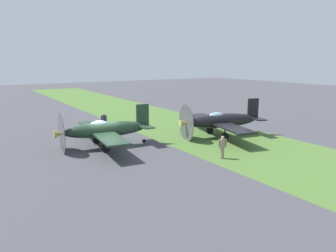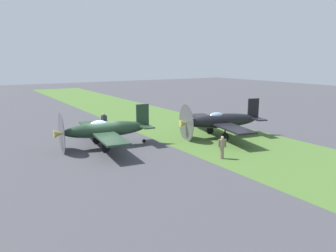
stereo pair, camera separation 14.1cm
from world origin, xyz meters
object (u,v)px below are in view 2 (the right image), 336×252
(ground_crew_chief, at_px, (104,121))
(runway_marker_cone, at_px, (133,128))
(ground_crew_mechanic, at_px, (222,147))
(airplane_wingman, at_px, (221,121))
(airplane_lead, at_px, (104,130))

(ground_crew_chief, height_order, runway_marker_cone, ground_crew_chief)
(ground_crew_mechanic, relative_size, runway_marker_cone, 3.93)
(airplane_wingman, relative_size, ground_crew_mechanic, 6.07)
(ground_crew_chief, bearing_deg, ground_crew_mechanic, -43.70)
(airplane_wingman, height_order, runway_marker_cone, airplane_wingman)
(airplane_lead, height_order, runway_marker_cone, airplane_lead)
(airplane_wingman, height_order, ground_crew_mechanic, airplane_wingman)
(ground_crew_chief, bearing_deg, runway_marker_cone, -7.11)
(airplane_lead, height_order, ground_crew_mechanic, airplane_lead)
(ground_crew_mechanic, bearing_deg, airplane_lead, -30.11)
(ground_crew_mechanic, xyz_separation_m, runway_marker_cone, (12.83, 1.16, -0.69))
(airplane_lead, distance_m, airplane_wingman, 11.02)
(airplane_lead, bearing_deg, runway_marker_cone, -38.39)
(airplane_wingman, relative_size, runway_marker_cone, 23.87)
(airplane_lead, xyz_separation_m, runway_marker_cone, (5.11, -5.04, -1.30))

